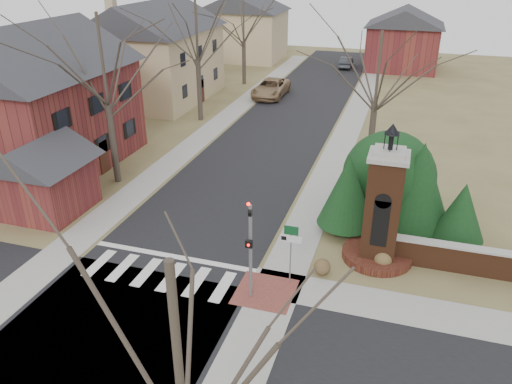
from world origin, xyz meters
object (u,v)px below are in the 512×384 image
at_px(sign_post, 291,243).
at_px(pickup_truck, 271,88).
at_px(traffic_signal_pole, 250,242).
at_px(brick_gate_monument, 382,217).
at_px(distant_car, 346,62).

bearing_deg(sign_post, pickup_truck, 107.28).
height_order(traffic_signal_pole, brick_gate_monument, brick_gate_monument).
height_order(sign_post, pickup_truck, sign_post).
height_order(brick_gate_monument, pickup_truck, brick_gate_monument).
bearing_deg(brick_gate_monument, distant_car, 99.97).
bearing_deg(pickup_truck, brick_gate_monument, -64.41).
distance_m(traffic_signal_pole, distant_car, 45.99).
distance_m(sign_post, brick_gate_monument, 4.55).
bearing_deg(sign_post, traffic_signal_pole, -132.43).
xyz_separation_m(traffic_signal_pole, sign_post, (1.29, 1.41, -0.64)).
relative_size(traffic_signal_pole, distant_car, 1.14).
height_order(brick_gate_monument, distant_car, brick_gate_monument).
height_order(sign_post, distant_car, sign_post).
relative_size(sign_post, brick_gate_monument, 0.42).
xyz_separation_m(sign_post, distant_car, (-3.88, 44.46, -1.30)).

